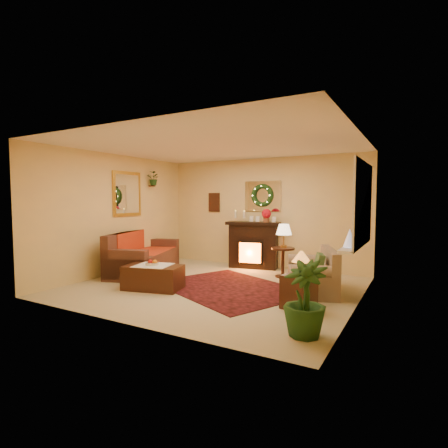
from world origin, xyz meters
The scene contains 31 objects.
floor centered at (0.00, 0.00, 0.00)m, with size 5.00×5.00×0.00m, color beige.
ceiling centered at (0.00, 0.00, 2.60)m, with size 5.00×5.00×0.00m, color white.
wall_back centered at (0.00, 2.25, 1.30)m, with size 5.00×5.00×0.00m, color #EFD88C.
wall_front centered at (0.00, -2.25, 1.30)m, with size 5.00×5.00×0.00m, color #EFD88C.
wall_left centered at (-2.50, 0.00, 1.30)m, with size 4.50×4.50×0.00m, color #EFD88C.
wall_right centered at (2.50, 0.00, 1.30)m, with size 4.50×4.50×0.00m, color #EFD88C.
area_rug centered at (0.27, 0.04, 0.01)m, with size 2.61×1.95×0.01m, color #680A0B.
sofa centered at (-2.04, 0.35, 0.43)m, with size 0.93×2.10×0.90m, color brown.
red_throw centered at (-2.06, 0.51, 0.46)m, with size 0.85×1.38×0.02m, color red.
fireplace centered at (-0.12, 1.99, 0.55)m, with size 1.12×0.36×1.03m, color black.
poinsettia centered at (0.23, 1.93, 1.30)m, with size 0.22×0.22×0.22m, color red.
mantel_candle_a centered at (-0.61, 2.00, 1.26)m, with size 0.05×0.05×0.16m, color silver.
mantel_candle_b centered at (-0.34, 1.94, 1.26)m, with size 0.05×0.05×0.16m, color beige.
mantel_mirror centered at (0.00, 2.23, 1.70)m, with size 0.92×0.02×0.72m, color white.
wreath centered at (0.00, 2.19, 1.72)m, with size 0.55×0.55×0.11m, color #194719.
wall_art centered at (-1.35, 2.23, 1.55)m, with size 0.32×0.03×0.48m, color #381E11.
gold_mirror centered at (-2.48, 0.30, 1.75)m, with size 0.03×0.84×1.00m, color gold.
hanging_plant centered at (-2.34, 1.05, 1.97)m, with size 0.33×0.28×0.36m, color #194719.
loveseat centered at (1.66, 0.54, 0.42)m, with size 0.76×1.31×0.76m, color tan.
window_frame centered at (2.48, 0.55, 1.55)m, with size 0.03×1.86×1.36m, color white.
window_glass centered at (2.47, 0.55, 1.55)m, with size 0.02×1.70×1.22m, color black.
window_sill centered at (2.38, 0.55, 0.87)m, with size 0.22×1.86×0.04m, color white.
mini_tree centered at (2.37, 0.06, 1.04)m, with size 0.19×0.19×0.28m, color silver.
sill_plant centered at (2.41, 1.28, 1.08)m, with size 0.26×0.21×0.47m, color black.
side_table_round centered at (0.83, 1.38, 0.33)m, with size 0.48×0.48×0.62m, color #3C2619.
lamp_cream centered at (0.84, 1.40, 0.88)m, with size 0.33×0.33×0.50m, color beige.
end_table_square centered at (1.76, -0.52, 0.27)m, with size 0.41×0.41×0.50m, color black.
lamp_tiffany centered at (1.80, -0.52, 0.74)m, with size 0.28×0.28×0.41m, color orange.
coffee_table centered at (-0.88, -0.70, 0.21)m, with size 1.03×0.56×0.43m, color #4D2E21.
fruit_bowl centered at (-0.91, -0.70, 0.45)m, with size 0.24×0.24×0.05m, color beige.
floor_palm centered at (2.14, -1.51, 0.45)m, with size 1.52×1.52×2.71m, color #1F551D.
Camera 1 is at (3.29, -5.50, 1.62)m, focal length 28.00 mm.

